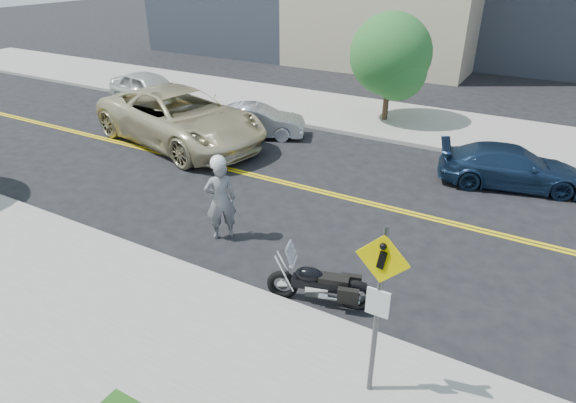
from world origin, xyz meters
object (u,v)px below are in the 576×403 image
at_px(motorcyclist, 220,198).
at_px(parked_car_blue, 511,167).
at_px(parked_car_silver, 257,121).
at_px(pedestrian_sign, 378,299).
at_px(motorcycle, 320,276).
at_px(suv, 180,117).
at_px(parked_car_white, 150,90).

xyz_separation_m(motorcyclist, parked_car_blue, (5.78, 6.76, -0.48)).
height_order(parked_car_silver, parked_car_blue, parked_car_blue).
height_order(pedestrian_sign, parked_car_blue, pedestrian_sign).
bearing_deg(parked_car_silver, parked_car_blue, -113.19).
height_order(pedestrian_sign, parked_car_silver, pedestrian_sign).
xyz_separation_m(motorcycle, suv, (-8.57, 5.79, 0.35)).
relative_size(suv, parked_car_blue, 1.69).
relative_size(pedestrian_sign, motorcyclist, 1.37).
distance_m(motorcyclist, motorcycle, 3.44).
bearing_deg(suv, pedestrian_sign, -113.48).
relative_size(parked_car_white, parked_car_blue, 1.08).
height_order(pedestrian_sign, motorcycle, pedestrian_sign).
height_order(motorcycle, suv, suv).
bearing_deg(motorcyclist, parked_car_white, -83.21).
bearing_deg(motorcycle, parked_car_silver, 114.17).
relative_size(motorcycle, suv, 0.30).
height_order(motorcyclist, motorcycle, motorcyclist).
distance_m(parked_car_silver, parked_car_blue, 9.10).
distance_m(pedestrian_sign, parked_car_blue, 9.69).
xyz_separation_m(suv, parked_car_blue, (11.11, 2.06, -0.38)).
height_order(motorcyclist, parked_car_silver, motorcyclist).
bearing_deg(pedestrian_sign, motorcyclist, 150.50).
relative_size(motorcycle, parked_car_white, 0.46).
distance_m(motorcycle, suv, 10.34).
xyz_separation_m(parked_car_white, parked_car_silver, (6.44, -1.01, -0.17)).
distance_m(parked_car_white, parked_car_silver, 6.52).
distance_m(pedestrian_sign, motorcyclist, 5.75).
bearing_deg(parked_car_white, motorcycle, -113.80).
xyz_separation_m(pedestrian_sign, parked_car_blue, (0.82, 9.56, -1.35)).
relative_size(parked_car_white, parked_car_silver, 1.24).
bearing_deg(suv, motorcycle, -111.42).
bearing_deg(suv, motorcyclist, -118.74).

